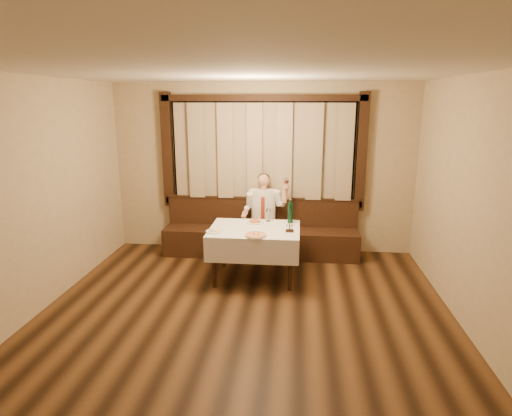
# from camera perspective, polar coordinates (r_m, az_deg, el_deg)

# --- Properties ---
(room) EXTENTS (5.01, 6.01, 2.81)m
(room) POSITION_cam_1_polar(r_m,az_deg,el_deg) (5.17, -1.05, 2.85)
(room) COLOR black
(room) RESTS_ON ground
(banquette) EXTENTS (3.20, 0.61, 0.94)m
(banquette) POSITION_cam_1_polar(r_m,az_deg,el_deg) (7.16, 0.67, -3.74)
(banquette) COLOR black
(banquette) RESTS_ON ground
(dining_table) EXTENTS (1.27, 0.97, 0.76)m
(dining_table) POSITION_cam_1_polar(r_m,az_deg,el_deg) (6.09, -0.19, -3.65)
(dining_table) COLOR black
(dining_table) RESTS_ON ground
(pizza) EXTENTS (0.30, 0.30, 0.03)m
(pizza) POSITION_cam_1_polar(r_m,az_deg,el_deg) (5.70, -0.04, -3.64)
(pizza) COLOR white
(pizza) RESTS_ON dining_table
(pasta_red) EXTENTS (0.27, 0.27, 0.09)m
(pasta_red) POSITION_cam_1_polar(r_m,az_deg,el_deg) (6.30, -0.14, -1.65)
(pasta_red) COLOR white
(pasta_red) RESTS_ON dining_table
(pasta_cream) EXTENTS (0.25, 0.25, 0.08)m
(pasta_cream) POSITION_cam_1_polar(r_m,az_deg,el_deg) (5.91, -5.52, -2.85)
(pasta_cream) COLOR white
(pasta_cream) RESTS_ON dining_table
(green_bottle) EXTENTS (0.08, 0.08, 0.36)m
(green_bottle) POSITION_cam_1_polar(r_m,az_deg,el_deg) (6.29, 4.60, -0.64)
(green_bottle) COLOR #0E4121
(green_bottle) RESTS_ON dining_table
(table_wine_glass) EXTENTS (0.08, 0.08, 0.21)m
(table_wine_glass) POSITION_cam_1_polar(r_m,az_deg,el_deg) (6.36, 1.67, -0.46)
(table_wine_glass) COLOR white
(table_wine_glass) RESTS_ON dining_table
(cruet_caddy) EXTENTS (0.11, 0.06, 0.12)m
(cruet_caddy) POSITION_cam_1_polar(r_m,az_deg,el_deg) (5.88, 4.50, -2.82)
(cruet_caddy) COLOR black
(cruet_caddy) RESTS_ON dining_table
(seated_man) EXTENTS (0.74, 0.55, 1.37)m
(seated_man) POSITION_cam_1_polar(r_m,az_deg,el_deg) (6.93, 1.01, -0.13)
(seated_man) COLOR black
(seated_man) RESTS_ON ground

